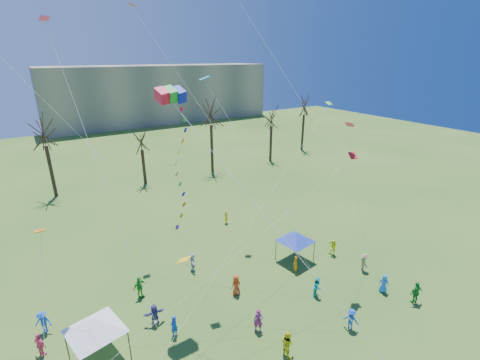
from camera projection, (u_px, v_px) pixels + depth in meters
distant_building at (161, 94)px, 92.48m from camera, size 60.00×14.00×15.00m
bare_tree_row at (174, 129)px, 49.11m from camera, size 70.01×8.43×11.73m
big_box_kite at (185, 170)px, 20.97m from camera, size 4.01×7.84×19.70m
canopy_tent_white at (94, 325)px, 19.76m from camera, size 4.08×4.08×3.13m
canopy_tent_blue at (296, 237)px, 29.82m from camera, size 3.70×3.70×2.80m
festival_crowd at (230, 309)px, 23.52m from camera, size 25.84×19.28×1.85m
small_kites_aloft at (214, 116)px, 23.21m from camera, size 28.74×17.89×32.02m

